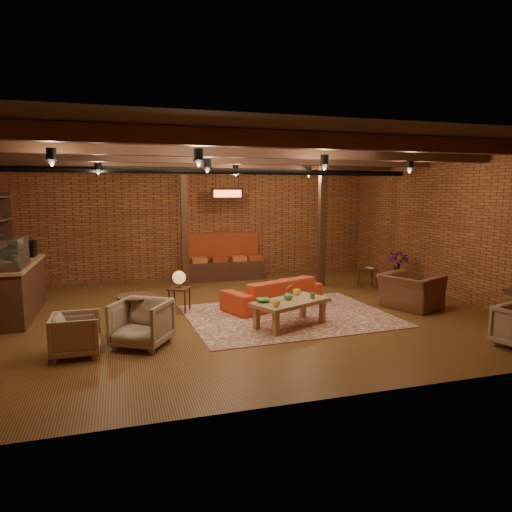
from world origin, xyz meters
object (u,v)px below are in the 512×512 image
object	(u,v)px
sofa	(273,292)
armchair_a	(76,332)
round_table_left	(138,309)
side_table_book	(367,270)
plant_tall	(399,234)
armchair_right	(411,286)
armchair_b	(142,321)
coffee_table	(289,303)
side_table_lamp	(179,281)

from	to	relation	value
sofa	armchair_a	bearing A→B (deg)	5.52
round_table_left	side_table_book	distance (m)	6.21
round_table_left	plant_tall	world-z (taller)	plant_tall
armchair_a	armchair_right	size ratio (longest dim) A/B	0.64
armchair_a	armchair_right	distance (m)	6.48
sofa	armchair_b	bearing A→B (deg)	10.89
round_table_left	armchair_b	distance (m)	0.53
plant_tall	armchair_b	bearing A→B (deg)	-158.26
armchair_a	plant_tall	world-z (taller)	plant_tall
sofa	coffee_table	world-z (taller)	coffee_table
sofa	round_table_left	xyz separation A→B (m)	(-2.78, -1.20, 0.16)
coffee_table	armchair_right	bearing A→B (deg)	10.03
side_table_lamp	coffee_table	bearing A→B (deg)	-42.21
armchair_right	side_table_book	distance (m)	2.13
sofa	coffee_table	xyz separation A→B (m)	(-0.17, -1.41, 0.11)
armchair_right	plant_tall	distance (m)	2.06
coffee_table	armchair_b	size ratio (longest dim) A/B	1.94
sofa	armchair_right	xyz separation A→B (m)	(2.71, -0.90, 0.16)
coffee_table	armchair_right	world-z (taller)	armchair_right
armchair_right	side_table_lamp	bearing A→B (deg)	53.86
armchair_a	plant_tall	distance (m)	7.74
side_table_lamp	plant_tall	bearing A→B (deg)	6.13
round_table_left	plant_tall	xyz separation A→B (m)	(6.29, 1.97, 0.91)
sofa	plant_tall	size ratio (longest dim) A/B	0.77
round_table_left	armchair_right	bearing A→B (deg)	3.14
coffee_table	side_table_book	world-z (taller)	coffee_table
sofa	armchair_right	bearing A→B (deg)	140.35
sofa	plant_tall	xyz separation A→B (m)	(3.50, 0.76, 1.07)
sofa	side_table_book	distance (m)	3.18
coffee_table	armchair_right	size ratio (longest dim) A/B	1.43
armchair_b	plant_tall	size ratio (longest dim) A/B	0.29
sofa	plant_tall	distance (m)	3.74
sofa	round_table_left	size ratio (longest dim) A/B	3.06
armchair_a	armchair_right	xyz separation A→B (m)	(6.41, 0.97, 0.13)
side_table_lamp	armchair_a	xyz separation A→B (m)	(-1.77, -2.05, -0.29)
round_table_left	plant_tall	bearing A→B (deg)	17.37
round_table_left	armchair_right	world-z (taller)	armchair_right
armchair_b	armchair_right	world-z (taller)	armchair_right
armchair_a	side_table_book	size ratio (longest dim) A/B	1.32
round_table_left	coffee_table	bearing A→B (deg)	-4.53
side_table_lamp	armchair_a	distance (m)	2.73
sofa	side_table_lamp	bearing A→B (deg)	-26.68
side_table_book	plant_tall	world-z (taller)	plant_tall
armchair_a	armchair_b	distance (m)	0.96
sofa	armchair_b	world-z (taller)	armchair_b
armchair_right	plant_tall	xyz separation A→B (m)	(0.79, 1.67, 0.91)
side_table_lamp	side_table_book	bearing A→B (deg)	12.04
side_table_lamp	plant_tall	size ratio (longest dim) A/B	0.30
side_table_lamp	armchair_right	bearing A→B (deg)	-13.16
side_table_book	plant_tall	size ratio (longest dim) A/B	0.19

